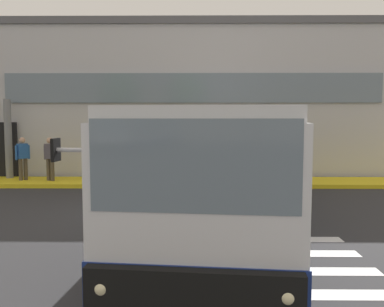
% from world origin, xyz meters
% --- Properties ---
extents(ground_plane, '(80.00, 90.00, 0.02)m').
position_xyz_m(ground_plane, '(0.00, 0.00, -0.01)').
color(ground_plane, '#2B2B2D').
rests_on(ground_plane, ground).
extents(bay_paint_stripes, '(4.40, 3.96, 0.01)m').
position_xyz_m(bay_paint_stripes, '(2.00, -4.20, 0.00)').
color(bay_paint_stripes, silver).
rests_on(bay_paint_stripes, ground).
extents(terminal_building, '(23.25, 13.80, 6.69)m').
position_xyz_m(terminal_building, '(-0.69, 11.62, 3.34)').
color(terminal_building, '#B7B7BC').
rests_on(terminal_building, ground).
extents(boarding_curb, '(25.45, 2.00, 0.15)m').
position_xyz_m(boarding_curb, '(0.00, 4.80, 0.07)').
color(boarding_curb, yellow).
rests_on(boarding_curb, ground).
extents(entry_support_column, '(0.28, 0.28, 3.18)m').
position_xyz_m(entry_support_column, '(-6.43, 5.40, 1.74)').
color(entry_support_column, slate).
rests_on(entry_support_column, boarding_curb).
extents(bus_main_foreground, '(4.14, 11.89, 2.70)m').
position_xyz_m(bus_main_foreground, '(1.67, -0.67, 1.34)').
color(bus_main_foreground, silver).
rests_on(bus_main_foreground, ground).
extents(passenger_near_column, '(0.41, 0.47, 1.68)m').
position_xyz_m(passenger_near_column, '(-5.63, 4.84, 1.08)').
color(passenger_near_column, '#4C4233').
rests_on(passenger_near_column, boarding_curb).
extents(passenger_by_doorway, '(0.55, 0.48, 1.68)m').
position_xyz_m(passenger_by_doorway, '(-4.49, 4.71, 1.11)').
color(passenger_by_doorway, '#4C4233').
rests_on(passenger_by_doorway, boarding_curb).
extents(safety_bollard_yellow, '(0.18, 0.18, 0.90)m').
position_xyz_m(safety_bollard_yellow, '(1.33, 3.60, 0.45)').
color(safety_bollard_yellow, yellow).
rests_on(safety_bollard_yellow, ground).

